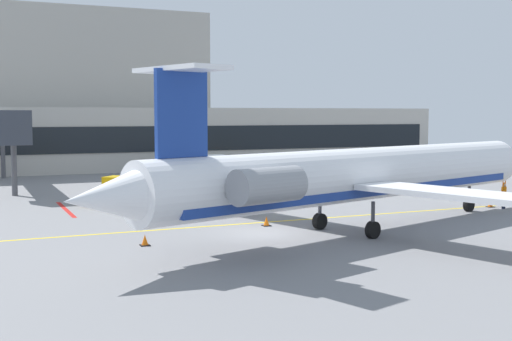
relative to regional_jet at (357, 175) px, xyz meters
name	(u,v)px	position (x,y,z in m)	size (l,w,h in m)	color
ground	(262,234)	(-4.93, 1.58, -3.15)	(120.00, 120.00, 0.11)	slate
terminal_building	(108,110)	(-3.36, 50.37, 3.81)	(74.72, 16.54, 18.76)	#B7B2A8
jet_bridge_west	(8,127)	(-15.96, 31.04, 2.22)	(2.40, 19.62, 6.71)	silver
regional_jet	(357,175)	(0.00, 0.00, 0.00)	(33.74, 25.02, 8.43)	white
baggage_tug	(357,172)	(15.00, 23.67, -2.20)	(3.11, 3.29, 1.99)	#E5B20C
pushback_tractor	(113,191)	(-9.83, 17.01, -2.22)	(4.13, 4.21, 1.88)	#E5B20C
belt_loader	(302,175)	(7.79, 21.22, -2.08)	(3.15, 2.44, 2.33)	#E5B20C
fuel_tank	(193,164)	(2.24, 35.13, -1.85)	(8.12, 2.44, 2.19)	white
marshaller	(504,195)	(13.98, 3.57, -2.13)	(0.79, 0.44, 1.90)	#191E33
safety_cone_alpha	(266,222)	(-3.72, 3.70, -2.85)	(0.47, 0.47, 0.55)	orange
safety_cone_bravo	(145,241)	(-11.59, 0.84, -2.85)	(0.47, 0.47, 0.55)	orange
safety_cone_charlie	(490,204)	(13.70, 4.52, -2.85)	(0.47, 0.47, 0.55)	orange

